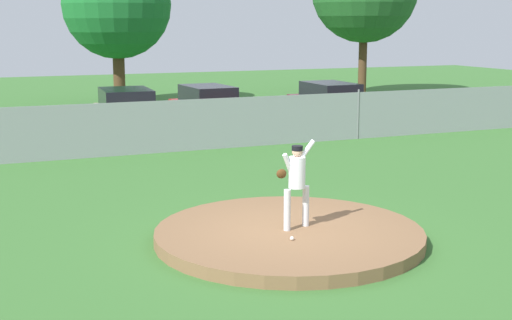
{
  "coord_description": "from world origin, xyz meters",
  "views": [
    {
      "loc": [
        -5.52,
        -11.66,
        4.1
      ],
      "look_at": [
        0.21,
        2.16,
        1.17
      ],
      "focal_mm": 49.12,
      "sensor_mm": 36.0,
      "label": 1
    }
  ],
  "objects_px": {
    "baseball": "(292,238)",
    "traffic_cone_orange": "(25,141)",
    "parked_car_red": "(208,108)",
    "pitcher_youth": "(296,178)",
    "parked_car_champagne": "(126,113)",
    "parked_car_burgundy": "(330,103)"
  },
  "relations": [
    {
      "from": "parked_car_burgundy",
      "to": "traffic_cone_orange",
      "type": "xyz_separation_m",
      "value": [
        -12.59,
        -2.02,
        -0.53
      ]
    },
    {
      "from": "parked_car_red",
      "to": "parked_car_burgundy",
      "type": "xyz_separation_m",
      "value": [
        5.42,
        -0.17,
        -0.01
      ]
    },
    {
      "from": "baseball",
      "to": "parked_car_burgundy",
      "type": "height_order",
      "value": "parked_car_burgundy"
    },
    {
      "from": "pitcher_youth",
      "to": "parked_car_red",
      "type": "height_order",
      "value": "pitcher_youth"
    },
    {
      "from": "baseball",
      "to": "parked_car_red",
      "type": "height_order",
      "value": "parked_car_red"
    },
    {
      "from": "baseball",
      "to": "parked_car_champagne",
      "type": "relative_size",
      "value": 0.02
    },
    {
      "from": "parked_car_burgundy",
      "to": "traffic_cone_orange",
      "type": "distance_m",
      "value": 12.76
    },
    {
      "from": "baseball",
      "to": "traffic_cone_orange",
      "type": "distance_m",
      "value": 13.65
    },
    {
      "from": "pitcher_youth",
      "to": "parked_car_champagne",
      "type": "height_order",
      "value": "pitcher_youth"
    },
    {
      "from": "pitcher_youth",
      "to": "traffic_cone_orange",
      "type": "relative_size",
      "value": 3.08
    },
    {
      "from": "parked_car_champagne",
      "to": "parked_car_red",
      "type": "relative_size",
      "value": 1.0
    },
    {
      "from": "baseball",
      "to": "parked_car_red",
      "type": "xyz_separation_m",
      "value": [
        3.58,
        15.35,
        0.53
      ]
    },
    {
      "from": "parked_car_burgundy",
      "to": "traffic_cone_orange",
      "type": "height_order",
      "value": "parked_car_burgundy"
    },
    {
      "from": "pitcher_youth",
      "to": "parked_car_red",
      "type": "bearing_deg",
      "value": 77.78
    },
    {
      "from": "parked_car_champagne",
      "to": "parked_car_burgundy",
      "type": "bearing_deg",
      "value": 3.19
    },
    {
      "from": "pitcher_youth",
      "to": "traffic_cone_orange",
      "type": "height_order",
      "value": "pitcher_youth"
    },
    {
      "from": "parked_car_red",
      "to": "pitcher_youth",
      "type": "bearing_deg",
      "value": -102.22
    },
    {
      "from": "baseball",
      "to": "traffic_cone_orange",
      "type": "xyz_separation_m",
      "value": [
        -3.58,
        13.17,
        -0.01
      ]
    },
    {
      "from": "traffic_cone_orange",
      "to": "pitcher_youth",
      "type": "bearing_deg",
      "value": -72.3
    },
    {
      "from": "baseball",
      "to": "pitcher_youth",
      "type": "bearing_deg",
      "value": 59.16
    },
    {
      "from": "pitcher_youth",
      "to": "parked_car_burgundy",
      "type": "relative_size",
      "value": 0.35
    },
    {
      "from": "parked_car_champagne",
      "to": "traffic_cone_orange",
      "type": "height_order",
      "value": "parked_car_champagne"
    }
  ]
}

